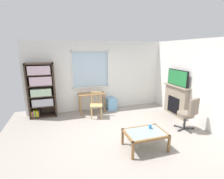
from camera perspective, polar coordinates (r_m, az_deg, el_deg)
ground at (r=4.82m, az=1.21°, el=-15.47°), size 6.28×5.55×0.02m
wall_back_with_window at (r=6.49m, az=-4.85°, el=4.38°), size 5.28×0.15×2.65m
wall_right at (r=5.77m, az=27.64°, el=2.01°), size 0.12×4.75×2.65m
bookshelf at (r=6.19m, az=-23.27°, el=0.48°), size 0.90×0.38×1.90m
desk_under_window at (r=6.24m, az=-7.04°, el=-2.35°), size 0.99×0.47×0.75m
wooden_chair at (r=5.82m, az=-5.41°, el=-5.16°), size 0.51×0.49×0.90m
plastic_drawer_unit at (r=6.58m, az=-0.24°, el=-4.94°), size 0.35×0.40×0.47m
fireplace at (r=6.39m, az=21.18°, el=-3.50°), size 0.26×1.17×1.10m
tv at (r=6.19m, az=21.70°, el=3.80°), size 0.06×0.99×0.56m
office_chair at (r=5.32m, az=24.95°, el=-7.24°), size 0.58×0.56×1.00m
coffee_table at (r=4.16m, az=11.37°, el=-14.92°), size 0.96×0.67×0.43m
sippy_cup at (r=4.30m, az=13.05°, el=-12.40°), size 0.07×0.07×0.09m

